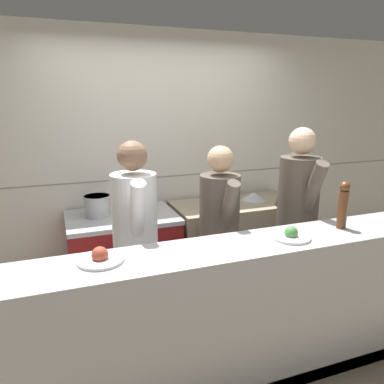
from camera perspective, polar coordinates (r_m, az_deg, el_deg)
ground_plane at (r=3.13m, az=4.17°, el=-24.29°), size 14.00×14.00×0.00m
wall_back_tiled at (r=3.90m, az=-4.60°, el=4.61°), size 8.00×0.06×2.60m
oven_range at (r=3.66m, az=-10.39°, el=-10.19°), size 0.99×0.71×0.90m
prep_counter at (r=4.01m, az=6.71°, el=-7.86°), size 1.31×0.65×0.90m
pass_counter at (r=2.76m, az=9.64°, el=-17.48°), size 3.23×0.45×1.02m
stock_pot at (r=3.50m, az=-14.23°, el=-1.96°), size 0.24×0.24×0.19m
sauce_pot at (r=3.54m, az=-7.67°, el=-1.12°), size 0.25×0.25×0.23m
mixing_bowl_steel at (r=4.00m, az=9.35°, el=-0.59°), size 0.26×0.26×0.08m
plated_dish_main at (r=2.26m, az=-13.83°, el=-9.73°), size 0.28×0.28×0.10m
plated_dish_appetiser at (r=2.62m, az=14.85°, el=-6.42°), size 0.26×0.26×0.09m
pepper_mill at (r=2.90m, az=22.03°, el=-1.71°), size 0.08×0.08×0.35m
chef_head_cook at (r=2.87m, az=-8.61°, el=-6.93°), size 0.37×0.72×1.65m
chef_sous at (r=3.07m, az=4.14°, el=-6.08°), size 0.35×0.70×1.59m
chef_line at (r=3.39m, az=15.72°, el=-3.42°), size 0.39×0.75×1.71m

